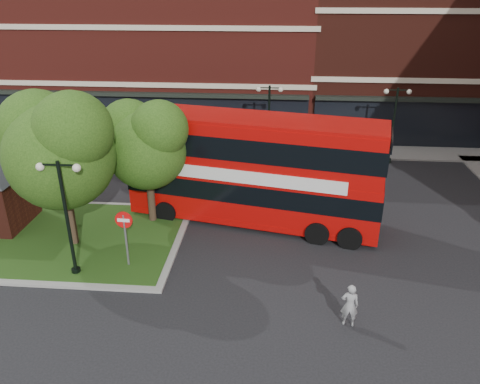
# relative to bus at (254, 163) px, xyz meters

# --- Properties ---
(ground) EXTENTS (120.00, 120.00, 0.00)m
(ground) POSITION_rel_bus_xyz_m (-1.49, -5.65, -3.07)
(ground) COLOR black
(ground) RESTS_ON ground
(pavement_far) EXTENTS (44.00, 3.00, 0.12)m
(pavement_far) POSITION_rel_bus_xyz_m (-1.49, 10.85, -3.01)
(pavement_far) COLOR slate
(pavement_far) RESTS_ON ground
(terrace_far_left) EXTENTS (26.00, 12.00, 14.00)m
(terrace_far_left) POSITION_rel_bus_xyz_m (-9.49, 18.35, 3.93)
(terrace_far_left) COLOR maroon
(terrace_far_left) RESTS_ON ground
(terrace_far_right) EXTENTS (18.00, 12.00, 16.00)m
(terrace_far_right) POSITION_rel_bus_xyz_m (12.51, 18.35, 4.93)
(terrace_far_right) COLOR #471911
(terrace_far_right) RESTS_ON ground
(traffic_island) EXTENTS (12.60, 7.60, 0.15)m
(traffic_island) POSITION_rel_bus_xyz_m (-9.49, -2.65, -3.00)
(traffic_island) COLOR gray
(traffic_island) RESTS_ON ground
(tree_island_west) EXTENTS (5.40, 4.71, 7.21)m
(tree_island_west) POSITION_rel_bus_xyz_m (-8.09, -3.07, 1.73)
(tree_island_west) COLOR #2D2116
(tree_island_west) RESTS_ON ground
(tree_island_east) EXTENTS (4.46, 3.90, 6.29)m
(tree_island_east) POSITION_rel_bus_xyz_m (-5.07, -0.58, 1.18)
(tree_island_east) COLOR #2D2116
(tree_island_east) RESTS_ON ground
(lamp_island) EXTENTS (1.72, 0.36, 5.00)m
(lamp_island) POSITION_rel_bus_xyz_m (-6.99, -5.45, -0.24)
(lamp_island) COLOR black
(lamp_island) RESTS_ON ground
(lamp_far_left) EXTENTS (1.72, 0.36, 5.00)m
(lamp_far_left) POSITION_rel_bus_xyz_m (0.51, 8.85, -0.24)
(lamp_far_left) COLOR black
(lamp_far_left) RESTS_ON ground
(lamp_far_right) EXTENTS (1.72, 0.36, 5.00)m
(lamp_far_right) POSITION_rel_bus_xyz_m (8.51, 8.85, -0.24)
(lamp_far_right) COLOR black
(lamp_far_right) RESTS_ON ground
(bus) EXTENTS (12.55, 5.29, 4.67)m
(bus) POSITION_rel_bus_xyz_m (0.00, 0.00, 0.00)
(bus) COLOR #AD0806
(bus) RESTS_ON ground
(woman) EXTENTS (0.64, 0.46, 1.67)m
(woman) POSITION_rel_bus_xyz_m (3.77, -7.64, -2.23)
(woman) COLOR gray
(woman) RESTS_ON ground
(car_silver) EXTENTS (4.31, 1.76, 1.46)m
(car_silver) POSITION_rel_bus_xyz_m (-2.20, 8.85, -2.33)
(car_silver) COLOR #A6A8AD
(car_silver) RESTS_ON ground
(car_white) EXTENTS (4.30, 1.93, 1.37)m
(car_white) POSITION_rel_bus_xyz_m (1.51, 10.35, -2.38)
(car_white) COLOR white
(car_white) RESTS_ON ground
(no_entry_sign) EXTENTS (0.73, 0.09, 2.62)m
(no_entry_sign) POSITION_rel_bus_xyz_m (-4.99, -4.73, -1.19)
(no_entry_sign) COLOR slate
(no_entry_sign) RESTS_ON ground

